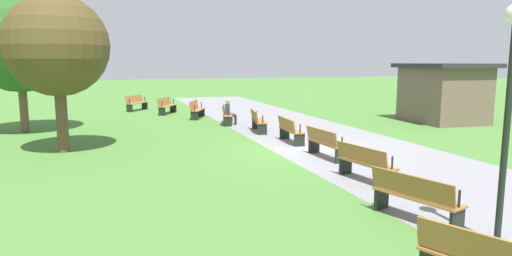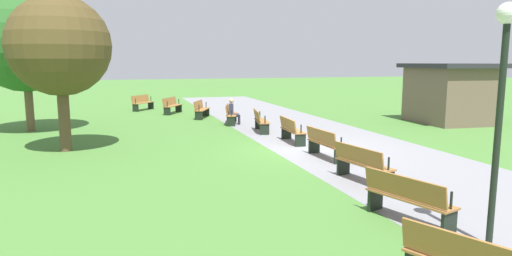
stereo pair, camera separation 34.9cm
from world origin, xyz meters
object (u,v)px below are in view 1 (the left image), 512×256
(bench_5, at_px, (290,130))
(person_seated, at_px, (230,111))
(tree_0, at_px, (18,40))
(bench_1, at_px, (166,105))
(bench_7, at_px, (365,163))
(kiosk, at_px, (443,92))
(bench_6, at_px, (325,143))
(bench_4, at_px, (258,120))
(tree_1, at_px, (57,46))
(bench_0, at_px, (136,103))
(bench_8, at_px, (415,196))
(bench_2, at_px, (196,109))
(lamp_post, at_px, (511,78))
(bench_3, at_px, (227,114))

(bench_5, height_order, person_seated, person_seated)
(tree_0, bearing_deg, bench_5, 58.97)
(bench_1, distance_m, bench_7, 15.73)
(kiosk, bearing_deg, bench_6, -55.36)
(bench_5, bearing_deg, bench_6, 3.37)
(bench_5, distance_m, bench_6, 2.68)
(bench_4, relative_size, person_seated, 1.44)
(bench_4, distance_m, tree_1, 7.94)
(kiosk, bearing_deg, bench_4, -86.02)
(bench_7, distance_m, tree_1, 9.85)
(bench_0, relative_size, bench_5, 0.95)
(bench_4, bearing_deg, kiosk, 100.32)
(bench_8, bearing_deg, bench_2, 166.50)
(bench_4, distance_m, bench_8, 10.61)
(bench_2, distance_m, kiosk, 12.00)
(bench_0, relative_size, tree_0, 0.28)
(bench_4, height_order, lamp_post, lamp_post)
(bench_0, xyz_separation_m, bench_7, (17.71, 4.22, 0.00))
(bench_3, xyz_separation_m, bench_5, (5.26, 0.93, 0.00))
(bench_3, relative_size, tree_0, 0.30)
(bench_4, height_order, bench_8, same)
(bench_0, distance_m, bench_1, 2.67)
(bench_3, xyz_separation_m, bench_4, (2.60, 0.62, 0.00))
(tree_1, height_order, kiosk, tree_1)
(tree_0, bearing_deg, bench_4, 71.85)
(bench_7, bearing_deg, bench_8, -23.51)
(bench_0, bearing_deg, bench_4, 60.54)
(kiosk, bearing_deg, person_seated, -99.85)
(bench_1, height_order, bench_7, same)
(bench_8, bearing_deg, lamp_post, 9.94)
(bench_2, height_order, bench_4, same)
(bench_4, relative_size, tree_0, 0.30)
(bench_8, bearing_deg, bench_6, 153.10)
(tree_1, distance_m, lamp_post, 12.29)
(person_seated, height_order, lamp_post, lamp_post)
(kiosk, bearing_deg, tree_0, -95.31)
(bench_2, distance_m, person_seated, 2.89)
(tree_0, bearing_deg, bench_2, 106.06)
(bench_0, xyz_separation_m, bench_8, (20.31, 3.60, 0.00))
(bench_3, xyz_separation_m, bench_7, (10.59, 0.62, 0.00))
(bench_1, distance_m, bench_6, 13.19)
(bench_7, bearing_deg, person_seated, 172.80)
(bench_6, height_order, bench_7, same)
(bench_6, height_order, kiosk, kiosk)
(bench_0, bearing_deg, bench_6, 53.83)
(bench_1, xyz_separation_m, bench_3, (4.90, 2.13, 0.00))
(bench_8, relative_size, tree_1, 0.35)
(bench_4, bearing_deg, tree_1, -65.32)
(bench_5, relative_size, person_seated, 1.42)
(bench_1, xyz_separation_m, lamp_post, (19.32, 2.75, 2.14))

